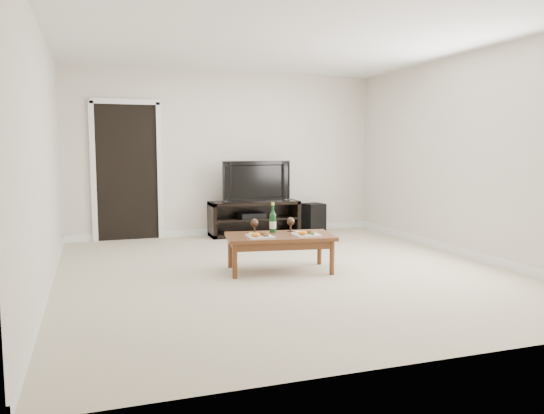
{
  "coord_description": "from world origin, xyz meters",
  "views": [
    {
      "loc": [
        -2.04,
        -5.59,
        1.4
      ],
      "look_at": [
        -0.03,
        0.34,
        0.7
      ],
      "focal_mm": 35.0,
      "sensor_mm": 36.0,
      "label": 1
    }
  ],
  "objects_px": {
    "subwoofer": "(313,217)",
    "coffee_table": "(280,253)",
    "television": "(254,181)",
    "media_console": "(254,218)"
  },
  "relations": [
    {
      "from": "subwoofer",
      "to": "coffee_table",
      "type": "height_order",
      "value": "subwoofer"
    },
    {
      "from": "television",
      "to": "subwoofer",
      "type": "bearing_deg",
      "value": -1.66
    },
    {
      "from": "subwoofer",
      "to": "coffee_table",
      "type": "relative_size",
      "value": 0.39
    },
    {
      "from": "coffee_table",
      "to": "media_console",
      "type": "bearing_deg",
      "value": 79.77
    },
    {
      "from": "television",
      "to": "coffee_table",
      "type": "bearing_deg",
      "value": -105.21
    },
    {
      "from": "media_console",
      "to": "television",
      "type": "height_order",
      "value": "television"
    },
    {
      "from": "media_console",
      "to": "subwoofer",
      "type": "xyz_separation_m",
      "value": [
        1.06,
        0.06,
        -0.04
      ]
    },
    {
      "from": "television",
      "to": "subwoofer",
      "type": "distance_m",
      "value": 1.24
    },
    {
      "from": "media_console",
      "to": "television",
      "type": "relative_size",
      "value": 1.28
    },
    {
      "from": "television",
      "to": "coffee_table",
      "type": "distance_m",
      "value": 2.62
    }
  ]
}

